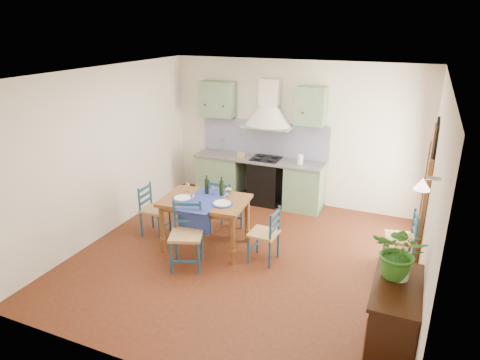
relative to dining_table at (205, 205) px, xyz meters
name	(u,v)px	position (x,y,z in m)	size (l,w,h in m)	color
floor	(244,257)	(0.70, -0.07, -0.75)	(5.00, 5.00, 0.00)	#3F1D0D
back_wall	(267,151)	(0.23, 2.22, 0.30)	(5.00, 0.96, 2.80)	silver
right_wall	(431,196)	(3.19, 0.21, 0.59)	(0.26, 5.00, 2.80)	silver
left_wall	(106,153)	(-1.80, -0.07, 0.65)	(0.04, 5.00, 2.80)	silver
ceiling	(245,73)	(0.70, -0.07, 2.06)	(5.00, 5.00, 0.01)	white
dining_table	(205,205)	(0.00, 0.00, 0.00)	(1.40, 1.07, 1.16)	brown
chair_near	(187,235)	(0.00, -0.61, -0.23)	(0.60, 0.60, 0.99)	navy
chair_far	(225,205)	(0.06, 0.61, -0.23)	(0.50, 0.50, 0.99)	navy
chair_left	(153,209)	(-1.04, 0.07, -0.29)	(0.42, 0.42, 0.87)	navy
chair_right	(266,234)	(1.03, -0.02, -0.30)	(0.42, 0.42, 0.87)	navy
chair_spare	(402,239)	(2.93, 0.60, -0.28)	(0.48, 0.48, 0.90)	navy
sideboard	(393,320)	(2.96, -1.41, -0.24)	(0.50, 1.05, 0.94)	black
potted_plant	(400,252)	(2.93, -1.26, 0.49)	(0.54, 0.47, 0.60)	#2F7121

